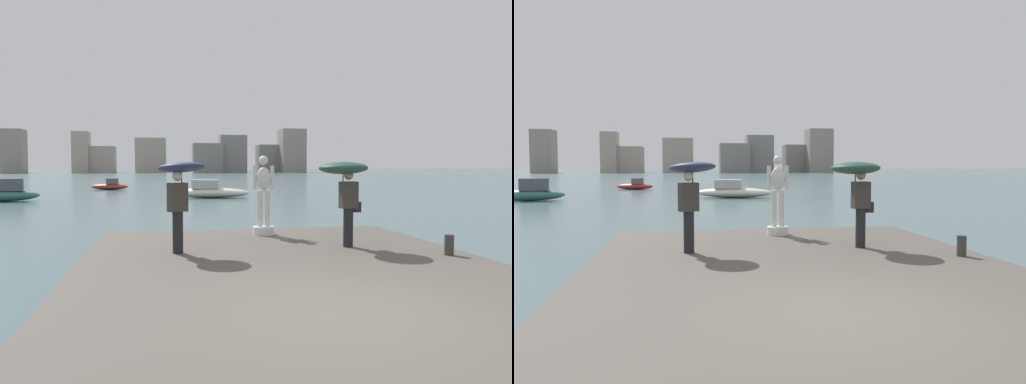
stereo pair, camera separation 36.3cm
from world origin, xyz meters
TOP-DOWN VIEW (x-y plane):
  - ground_plane at (0.00, 40.00)m, footprint 400.00×400.00m
  - pier at (0.00, 2.43)m, footprint 7.92×10.86m
  - statue_white_figure at (0.24, 6.70)m, footprint 0.58×0.57m
  - onlooker_left at (-2.01, 4.51)m, footprint 1.33×1.34m
  - onlooker_right at (1.65, 4.52)m, footprint 1.20×1.20m
  - mooring_bollard at (3.41, 3.19)m, footprint 0.19×0.19m
  - boat_near at (-7.29, 38.75)m, footprint 3.52×1.83m
  - boat_mid at (-12.11, 25.81)m, footprint 4.30×1.78m
  - boat_leftward at (0.69, 26.72)m, footprint 5.45×2.55m
  - distant_skyline at (3.17, 132.52)m, footprint 83.68×13.28m

SIDE VIEW (x-z plane):
  - ground_plane at x=0.00m, z-range 0.00..0.00m
  - pier at x=0.00m, z-range 0.00..0.40m
  - boat_near at x=-7.29m, z-range -0.16..0.87m
  - boat_leftward at x=0.69m, z-range -0.17..1.07m
  - boat_mid at x=-12.11m, z-range -0.19..1.22m
  - mooring_bollard at x=3.41m, z-range 0.40..0.82m
  - statue_white_figure at x=0.24m, z-range 0.22..2.32m
  - onlooker_left at x=-2.01m, z-range 0.91..2.87m
  - onlooker_right at x=1.65m, z-range 1.00..2.93m
  - distant_skyline at x=3.17m, z-range -1.23..11.46m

